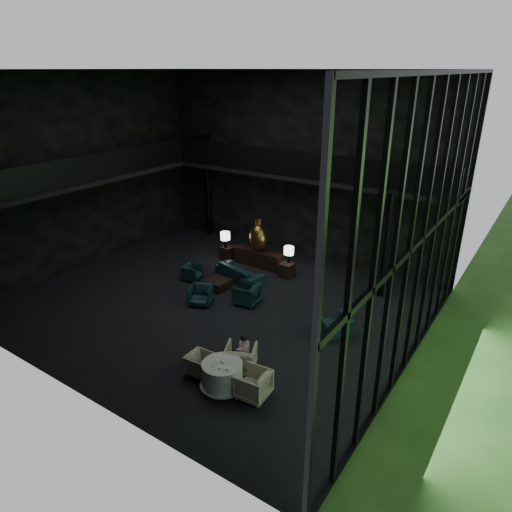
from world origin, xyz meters
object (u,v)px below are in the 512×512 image
Objects in this scene: table_lamp_right at (289,251)px; window_armchair at (335,324)px; lounge_armchair_south at (201,294)px; dining_chair_west at (200,364)px; side_table_right at (287,270)px; sofa at (240,269)px; lounge_armchair_west at (192,273)px; dining_table at (222,377)px; child at (244,345)px; coffee_table at (218,284)px; dining_chair_east at (253,382)px; side_table_left at (228,252)px; lounge_armchair_east at (246,292)px; table_lamp_left at (225,237)px; console at (258,258)px; bronze_urn at (258,237)px; dining_chair_north at (241,355)px.

table_lamp_right is 0.71× the size of window_armchair.
lounge_armchair_south is 4.14m from dining_chair_west.
sofa is at bearing -136.60° from side_table_right.
dining_table is (5.21, -4.68, 0.01)m from lounge_armchair_west.
lounge_armchair_west is at bearing -35.06° from child.
dining_chair_east is (4.74, -4.49, 0.27)m from coffee_table.
sofa is 2.49× the size of window_armchair.
coffee_table is at bearing -59.19° from window_armchair.
dining_chair_west is at bearing -57.86° from side_table_left.
lounge_armchair_east is at bearing -111.02° from lounge_armchair_west.
table_lamp_left is 1.15× the size of dining_chair_west.
dining_table is (2.17, -7.10, 0.03)m from side_table_right.
table_lamp_right is 2.14m from sofa.
table_lamp_left reaches higher than console.
console is 3.29× the size of table_lamp_right.
side_table_left is 0.71× the size of coffee_table.
sofa is (0.18, -1.62, -0.87)m from bronze_urn.
bronze_urn reaches higher than side_table_right.
bronze_urn reaches higher than lounge_armchair_east.
lounge_armchair_east is 1.49× the size of child.
lounge_armchair_west reaches higher than side_table_left.
child is at bearing -55.81° from lounge_armchair_south.
side_table_left is 8.44m from dining_chair_west.
child is (5.38, -6.10, -0.35)m from table_lamp_left.
side_table_right is 6.47m from child.
dining_chair_east reaches higher than window_armchair.
sofa reaches higher than window_armchair.
table_lamp_right is (1.60, -0.14, -0.26)m from bronze_urn.
window_armchair reaches higher than coffee_table.
console is 2.37× the size of dining_chair_north.
lounge_armchair_west is at bearing -141.50° from side_table_right.
dining_table is (-1.40, -4.09, -0.09)m from window_armchair.
dining_chair_west is (1.29, -7.13, -0.77)m from table_lamp_right.
lounge_armchair_south is 0.98× the size of coffee_table.
window_armchair is at bearing 174.90° from sofa.
dining_chair_east reaches higher than lounge_armchair_west.
lounge_armchair_west is 6.39m from child.
dining_chair_west is (-2.28, -3.98, -0.11)m from window_armchair.
dining_table is (3.77, -7.38, -1.01)m from bronze_urn.
bronze_urn is 3.22m from lounge_armchair_west.
sofa reaches higher than side_table_left.
bronze_urn is at bearing -40.97° from lounge_armchair_west.
console is at bearing 170.74° from side_table_right.
dining_chair_north is at bearing -60.01° from console.
table_lamp_left is 3.30m from side_table_right.
bronze_urn is at bearing 19.31° from dining_chair_west.
console is at bearing 117.12° from dining_table.
lounge_armchair_east is 4.79m from dining_table.
window_armchair is at bearing 168.57° from dining_chair_east.
console is 0.98m from bronze_urn.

